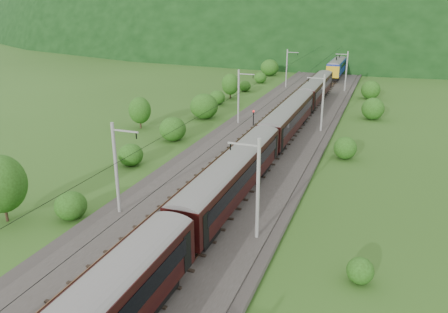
% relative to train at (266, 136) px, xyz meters
% --- Properties ---
extents(ground, '(600.00, 600.00, 0.00)m').
position_rel_train_xyz_m(ground, '(-2.40, -16.38, -3.50)').
color(ground, '#2C4F18').
rests_on(ground, ground).
extents(railbed, '(14.00, 220.00, 0.30)m').
position_rel_train_xyz_m(railbed, '(-2.40, -6.38, -3.35)').
color(railbed, '#38332D').
rests_on(railbed, ground).
extents(track_left, '(2.40, 220.00, 0.27)m').
position_rel_train_xyz_m(track_left, '(-4.80, -6.38, -3.13)').
color(track_left, brown).
rests_on(track_left, railbed).
extents(track_right, '(2.40, 220.00, 0.27)m').
position_rel_train_xyz_m(track_right, '(0.00, -6.38, -3.13)').
color(track_right, brown).
rests_on(track_right, railbed).
extents(catenary_left, '(2.54, 192.28, 8.00)m').
position_rel_train_xyz_m(catenary_left, '(-8.52, 15.62, 1.00)').
color(catenary_left, gray).
rests_on(catenary_left, railbed).
extents(catenary_right, '(2.54, 192.28, 8.00)m').
position_rel_train_xyz_m(catenary_right, '(3.72, 15.62, 1.00)').
color(catenary_right, gray).
rests_on(catenary_right, railbed).
extents(overhead_wires, '(4.83, 198.00, 0.03)m').
position_rel_train_xyz_m(overhead_wires, '(-2.40, -6.38, 3.60)').
color(overhead_wires, black).
rests_on(overhead_wires, ground).
extents(mountain_main, '(504.00, 360.00, 244.00)m').
position_rel_train_xyz_m(mountain_main, '(-2.40, 243.62, -3.50)').
color(mountain_main, black).
rests_on(mountain_main, ground).
extents(mountain_ridge, '(336.00, 280.00, 132.00)m').
position_rel_train_xyz_m(mountain_ridge, '(-122.40, 283.62, -3.50)').
color(mountain_ridge, black).
rests_on(mountain_ridge, ground).
extents(train, '(2.95, 141.23, 5.13)m').
position_rel_train_xyz_m(train, '(0.00, 0.00, 0.00)').
color(train, black).
rests_on(train, ground).
extents(hazard_post_near, '(0.15, 0.15, 1.39)m').
position_rel_train_xyz_m(hazard_post_near, '(-2.67, 43.02, -2.50)').
color(hazard_post_near, red).
rests_on(hazard_post_near, railbed).
extents(hazard_post_far, '(0.17, 0.17, 1.59)m').
position_rel_train_xyz_m(hazard_post_far, '(-1.67, 13.79, -2.41)').
color(hazard_post_far, red).
rests_on(hazard_post_far, railbed).
extents(signal, '(0.25, 0.25, 2.29)m').
position_rel_train_xyz_m(signal, '(-5.99, 14.89, -1.86)').
color(signal, black).
rests_on(signal, railbed).
extents(vegetation_left, '(13.02, 144.65, 5.88)m').
position_rel_train_xyz_m(vegetation_left, '(-15.52, 1.31, -1.40)').
color(vegetation_left, '#214312').
rests_on(vegetation_left, ground).
extents(vegetation_right, '(6.02, 103.29, 3.19)m').
position_rel_train_xyz_m(vegetation_right, '(9.57, 18.31, -2.09)').
color(vegetation_right, '#214312').
rests_on(vegetation_right, ground).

